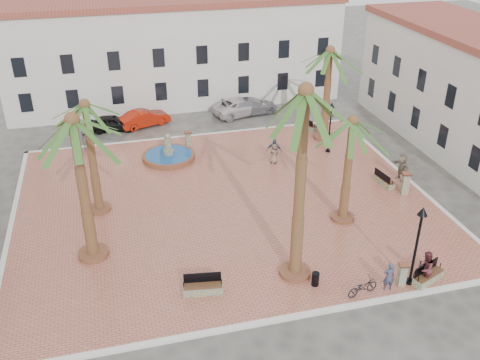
{
  "coord_description": "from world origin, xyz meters",
  "views": [
    {
      "loc": [
        -6.49,
        -28.76,
        17.69
      ],
      "look_at": [
        1.0,
        0.0,
        1.6
      ],
      "focal_mm": 40.0,
      "sensor_mm": 36.0,
      "label": 1
    }
  ],
  "objects_px": {
    "palm_sw": "(75,137)",
    "bollard_e": "(405,183)",
    "bench_ne": "(307,126)",
    "litter_bin": "(315,279)",
    "palm_ne": "(330,62)",
    "lamppost_s": "(419,233)",
    "palm_e": "(352,133)",
    "bicycle_a": "(363,287)",
    "bench_e": "(384,181)",
    "cyclist_b": "(426,268)",
    "bicycle_b": "(422,266)",
    "pedestrian_fountain_b": "(274,151)",
    "cyclist_a": "(389,277)",
    "pedestrian_fountain_a": "(274,153)",
    "palm_nw": "(86,117)",
    "fountain": "(169,155)",
    "car_black": "(112,123)",
    "car_red": "(144,118)",
    "palm_s": "(305,112)",
    "pedestrian_east": "(402,167)",
    "bench_se": "(428,277)",
    "bollard_n": "(188,140)",
    "car_silver": "(250,106)",
    "bollard_se": "(402,274)",
    "lamppost_e": "(331,119)",
    "bench_s": "(203,288)",
    "pedestrian_north": "(85,140)",
    "car_white": "(242,106)"
  },
  "relations": [
    {
      "from": "palm_sw",
      "to": "bollard_e",
      "type": "relative_size",
      "value": 5.53
    },
    {
      "from": "bench_ne",
      "to": "litter_bin",
      "type": "relative_size",
      "value": 2.45
    },
    {
      "from": "palm_ne",
      "to": "bench_ne",
      "type": "distance_m",
      "value": 6.39
    },
    {
      "from": "lamppost_s",
      "to": "bollard_e",
      "type": "bearing_deg",
      "value": 61.97
    },
    {
      "from": "palm_e",
      "to": "bicycle_a",
      "type": "distance_m",
      "value": 8.65
    },
    {
      "from": "bench_e",
      "to": "cyclist_b",
      "type": "bearing_deg",
      "value": 154.84
    },
    {
      "from": "bicycle_b",
      "to": "pedestrian_fountain_b",
      "type": "relative_size",
      "value": 0.82
    },
    {
      "from": "bench_ne",
      "to": "cyclist_a",
      "type": "relative_size",
      "value": 1.13
    },
    {
      "from": "palm_sw",
      "to": "bicycle_a",
      "type": "distance_m",
      "value": 15.85
    },
    {
      "from": "palm_ne",
      "to": "bollard_e",
      "type": "height_order",
      "value": "palm_ne"
    },
    {
      "from": "pedestrian_fountain_a",
      "to": "palm_nw",
      "type": "bearing_deg",
      "value": -165.68
    },
    {
      "from": "bicycle_b",
      "to": "fountain",
      "type": "bearing_deg",
      "value": 5.26
    },
    {
      "from": "car_black",
      "to": "car_red",
      "type": "relative_size",
      "value": 0.91
    },
    {
      "from": "palm_e",
      "to": "pedestrian_fountain_b",
      "type": "bearing_deg",
      "value": 101.64
    },
    {
      "from": "pedestrian_fountain_b",
      "to": "car_red",
      "type": "xyz_separation_m",
      "value": [
        -8.42,
        9.74,
        -0.39
      ]
    },
    {
      "from": "pedestrian_fountain_a",
      "to": "palm_s",
      "type": "bearing_deg",
      "value": -104.35
    },
    {
      "from": "bicycle_a",
      "to": "pedestrian_east",
      "type": "distance_m",
      "value": 12.99
    },
    {
      "from": "pedestrian_fountain_a",
      "to": "pedestrian_east",
      "type": "xyz_separation_m",
      "value": [
        7.64,
        -4.65,
        0.2
      ]
    },
    {
      "from": "palm_e",
      "to": "bench_se",
      "type": "relative_size",
      "value": 3.41
    },
    {
      "from": "bollard_n",
      "to": "car_silver",
      "type": "height_order",
      "value": "bollard_n"
    },
    {
      "from": "bench_e",
      "to": "bollard_se",
      "type": "xyz_separation_m",
      "value": [
        -4.24,
        -9.78,
        0.41
      ]
    },
    {
      "from": "lamppost_e",
      "to": "bicycle_b",
      "type": "bearing_deg",
      "value": -94.28
    },
    {
      "from": "palm_ne",
      "to": "pedestrian_fountain_a",
      "type": "xyz_separation_m",
      "value": [
        -5.25,
        -3.28,
        -5.5
      ]
    },
    {
      "from": "bicycle_a",
      "to": "cyclist_a",
      "type": "bearing_deg",
      "value": -101.76
    },
    {
      "from": "litter_bin",
      "to": "cyclist_a",
      "type": "xyz_separation_m",
      "value": [
        3.36,
        -1.24,
        0.44
      ]
    },
    {
      "from": "bench_e",
      "to": "bollard_n",
      "type": "bearing_deg",
      "value": 44.72
    },
    {
      "from": "palm_e",
      "to": "lamppost_s",
      "type": "relative_size",
      "value": 1.49
    },
    {
      "from": "fountain",
      "to": "palm_ne",
      "type": "bearing_deg",
      "value": 3.1
    },
    {
      "from": "bench_s",
      "to": "pedestrian_north",
      "type": "bearing_deg",
      "value": 114.82
    },
    {
      "from": "fountain",
      "to": "car_silver",
      "type": "height_order",
      "value": "fountain"
    },
    {
      "from": "pedestrian_fountain_a",
      "to": "car_red",
      "type": "bearing_deg",
      "value": 129.43
    },
    {
      "from": "car_silver",
      "to": "pedestrian_north",
      "type": "bearing_deg",
      "value": 102.44
    },
    {
      "from": "bench_ne",
      "to": "car_red",
      "type": "relative_size",
      "value": 0.42
    },
    {
      "from": "lamppost_s",
      "to": "litter_bin",
      "type": "relative_size",
      "value": 6.07
    },
    {
      "from": "pedestrian_fountain_a",
      "to": "pedestrian_fountain_b",
      "type": "xyz_separation_m",
      "value": [
        -0.01,
        0.02,
        0.19
      ]
    },
    {
      "from": "palm_ne",
      "to": "bench_s",
      "type": "height_order",
      "value": "palm_ne"
    },
    {
      "from": "bicycle_b",
      "to": "car_white",
      "type": "distance_m",
      "value": 24.83
    },
    {
      "from": "cyclist_a",
      "to": "cyclist_b",
      "type": "xyz_separation_m",
      "value": [
        2.0,
        -0.01,
        0.14
      ]
    },
    {
      "from": "palm_ne",
      "to": "bollard_e",
      "type": "xyz_separation_m",
      "value": [
        1.65,
        -9.77,
        -5.48
      ]
    },
    {
      "from": "pedestrian_fountain_b",
      "to": "lamppost_s",
      "type": "bearing_deg",
      "value": -53.92
    },
    {
      "from": "pedestrian_north",
      "to": "cyclist_b",
      "type": "bearing_deg",
      "value": -150.74
    },
    {
      "from": "bicycle_a",
      "to": "pedestrian_north",
      "type": "height_order",
      "value": "pedestrian_north"
    },
    {
      "from": "fountain",
      "to": "cyclist_a",
      "type": "distance_m",
      "value": 19.51
    },
    {
      "from": "palm_e",
      "to": "car_white",
      "type": "distance_m",
      "value": 19.41
    },
    {
      "from": "pedestrian_fountain_b",
      "to": "car_white",
      "type": "height_order",
      "value": "pedestrian_fountain_b"
    },
    {
      "from": "bench_ne",
      "to": "bicycle_a",
      "type": "relative_size",
      "value": 1.06
    },
    {
      "from": "fountain",
      "to": "pedestrian_north",
      "type": "height_order",
      "value": "fountain"
    },
    {
      "from": "palm_s",
      "to": "palm_sw",
      "type": "bearing_deg",
      "value": 157.0
    },
    {
      "from": "bicycle_a",
      "to": "car_silver",
      "type": "bearing_deg",
      "value": -14.94
    },
    {
      "from": "palm_e",
      "to": "pedestrian_north",
      "type": "height_order",
      "value": "palm_e"
    }
  ]
}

